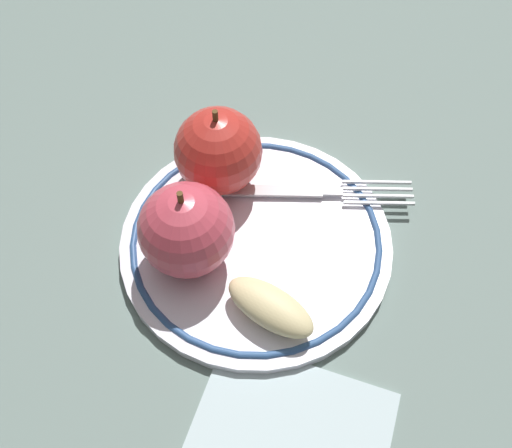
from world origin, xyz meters
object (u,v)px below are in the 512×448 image
object	(u,v)px
apple_second_whole	(218,151)
apple_slice_front	(270,307)
apple_red_whole	(186,230)
fork	(307,191)
plate	(256,241)

from	to	relation	value
apple_second_whole	apple_slice_front	world-z (taller)	apple_second_whole
apple_red_whole	apple_second_whole	bearing A→B (deg)	-165.73
apple_red_whole	fork	bearing A→B (deg)	152.50
apple_slice_front	fork	bearing A→B (deg)	-71.56
plate	fork	world-z (taller)	fork
plate	fork	distance (m)	0.07
apple_second_whole	fork	xyz separation A→B (m)	(-0.03, 0.08, -0.04)
apple_red_whole	fork	size ratio (longest dim) A/B	0.52
apple_red_whole	apple_slice_front	world-z (taller)	apple_red_whole
plate	fork	xyz separation A→B (m)	(-0.07, 0.02, 0.01)
plate	apple_red_whole	size ratio (longest dim) A/B	2.71
apple_red_whole	fork	distance (m)	0.13
plate	fork	bearing A→B (deg)	165.32
plate	apple_second_whole	bearing A→B (deg)	-123.09
apple_slice_front	fork	xyz separation A→B (m)	(-0.12, -0.03, -0.01)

